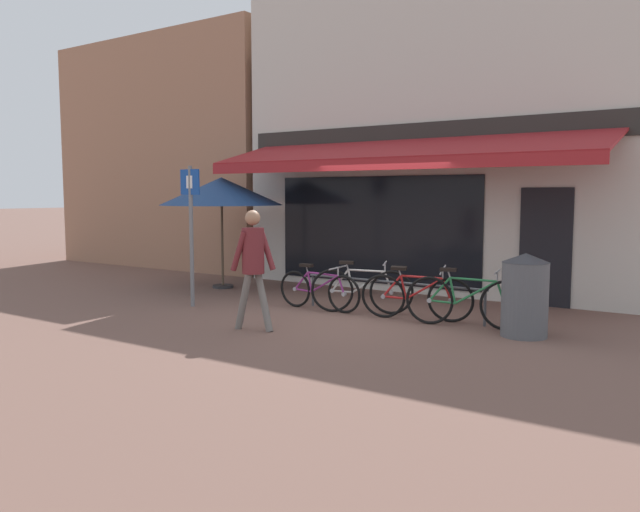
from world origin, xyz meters
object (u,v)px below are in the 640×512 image
at_px(bicycle_green, 466,301).
at_px(cafe_parasol, 222,192).
at_px(litter_bin, 525,295).
at_px(parking_sign, 191,221).
at_px(pedestrian_adult, 253,256).
at_px(bicycle_red, 416,296).
at_px(bicycle_silver, 361,290).
at_px(bicycle_purple, 319,290).

distance_m(bicycle_green, cafe_parasol, 6.04).
height_order(litter_bin, parking_sign, parking_sign).
height_order(pedestrian_adult, parking_sign, parking_sign).
distance_m(bicycle_red, pedestrian_adult, 2.66).
relative_size(bicycle_silver, bicycle_red, 0.92).
relative_size(bicycle_purple, parking_sign, 0.67).
distance_m(pedestrian_adult, cafe_parasol, 4.41).
relative_size(bicycle_purple, cafe_parasol, 0.65).
relative_size(bicycle_purple, bicycle_red, 0.94).
bearing_deg(bicycle_red, bicycle_green, -16.92).
distance_m(bicycle_purple, bicycle_green, 2.61).
xyz_separation_m(bicycle_purple, bicycle_red, (1.77, 0.10, 0.03)).
height_order(litter_bin, cafe_parasol, cafe_parasol).
xyz_separation_m(litter_bin, parking_sign, (-5.56, -0.88, 0.92)).
relative_size(pedestrian_adult, litter_bin, 1.51).
bearing_deg(bicycle_green, cafe_parasol, 160.73).
distance_m(bicycle_silver, bicycle_red, 1.02).
bearing_deg(cafe_parasol, bicycle_purple, -17.83).
distance_m(litter_bin, cafe_parasol, 6.86).
relative_size(bicycle_silver, parking_sign, 0.66).
bearing_deg(bicycle_purple, bicycle_silver, 13.32).
bearing_deg(litter_bin, bicycle_red, 174.61).
distance_m(bicycle_red, cafe_parasol, 5.25).
distance_m(bicycle_purple, parking_sign, 2.55).
xyz_separation_m(bicycle_silver, cafe_parasol, (-3.88, 0.85, 1.64)).
relative_size(bicycle_purple, pedestrian_adult, 0.94).
height_order(bicycle_green, litter_bin, litter_bin).
bearing_deg(parking_sign, pedestrian_adult, -22.84).
bearing_deg(bicycle_silver, bicycle_green, -25.21).
relative_size(bicycle_green, parking_sign, 0.74).
relative_size(pedestrian_adult, parking_sign, 0.71).
bearing_deg(pedestrian_adult, bicycle_red, -121.74).
distance_m(bicycle_red, parking_sign, 4.13).
xyz_separation_m(bicycle_purple, parking_sign, (-2.06, -0.94, 1.16)).
bearing_deg(pedestrian_adult, litter_bin, -143.37).
bearing_deg(bicycle_purple, litter_bin, 0.46).
distance_m(pedestrian_adult, parking_sign, 2.38).
relative_size(bicycle_green, cafe_parasol, 0.71).
distance_m(bicycle_purple, bicycle_silver, 0.77).
xyz_separation_m(bicycle_purple, bicycle_silver, (0.75, 0.16, 0.04)).
bearing_deg(bicycle_silver, cafe_parasol, 145.64).
xyz_separation_m(pedestrian_adult, litter_bin, (3.40, 1.79, -0.50)).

